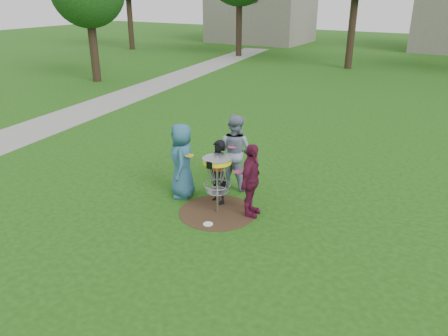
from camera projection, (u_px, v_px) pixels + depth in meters
The scene contains 10 objects.
ground at pixel (217, 212), 10.11m from camera, with size 100.00×100.00×0.00m, color #19470F.
dirt_patch at pixel (217, 212), 10.11m from camera, with size 1.80×1.80×0.01m, color #47331E.
concrete_path at pixel (127, 96), 21.18m from camera, with size 2.20×40.00×0.02m, color #9E9E99.
player_blue at pixel (182, 161), 10.59m from camera, with size 0.91×0.59×1.86m, color #2D5F7C.
player_black at pixel (219, 172), 10.30m from camera, with size 0.57×0.38×1.57m, color black.
player_grey at pixel (235, 151), 11.09m from camera, with size 0.94×0.73×1.94m, color gray.
player_maroon at pixel (251, 181), 9.68m from camera, with size 1.00×0.41×1.70m, color #5C1531.
disc_on_grass at pixel (208, 224), 9.57m from camera, with size 0.22×0.22×0.02m, color white.
disc_golf_basket at pixel (217, 172), 9.72m from camera, with size 0.66×0.67×1.38m.
held_discs at pixel (219, 161), 10.17m from camera, with size 1.60×1.24×0.24m.
Camera 1 is at (4.67, -7.66, 4.77)m, focal length 35.00 mm.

